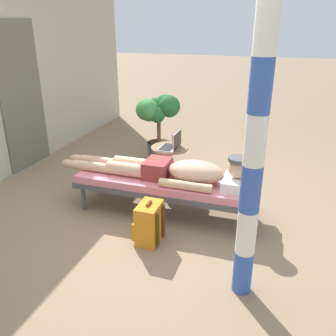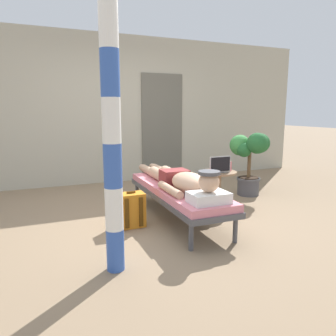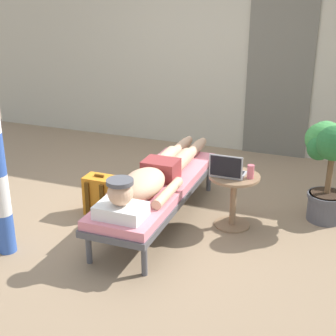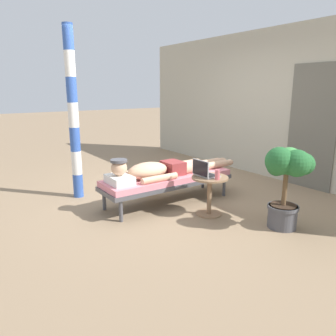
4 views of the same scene
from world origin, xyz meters
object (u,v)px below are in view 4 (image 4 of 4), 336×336
laptop (204,172)px  backpack (144,181)px  drink_glass (217,175)px  porch_post (73,115)px  lounge_chair (168,180)px  side_table (210,189)px  person_reclining (162,169)px  potted_plant (287,173)px

laptop → backpack: size_ratio=0.73×
drink_glass → porch_post: 2.30m
laptop → drink_glass: (0.21, 0.04, 0.01)m
drink_glass → backpack: (-1.46, -0.21, -0.39)m
laptop → backpack: 1.32m
lounge_chair → side_table: 0.73m
person_reclining → backpack: 0.69m
lounge_chair → side_table: bearing=14.3°
drink_glass → person_reclining: bearing=-162.2°
lounge_chair → porch_post: bearing=-135.7°
person_reclining → porch_post: size_ratio=0.86×
lounge_chair → potted_plant: (1.53, 0.64, 0.34)m
lounge_chair → potted_plant: 1.69m
side_table → potted_plant: size_ratio=0.52×
person_reclining → drink_glass: bearing=17.8°
drink_glass → potted_plant: size_ratio=0.13×
backpack → potted_plant: size_ratio=0.42×
lounge_chair → drink_glass: bearing=11.0°
laptop → potted_plant: (0.88, 0.51, 0.11)m
lounge_chair → laptop: (0.65, 0.13, 0.24)m
side_table → backpack: side_table is taller
drink_glass → potted_plant: (0.67, 0.47, 0.10)m
drink_glass → backpack: bearing=-172.0°
drink_glass → backpack: drink_glass is taller
drink_glass → porch_post: size_ratio=0.05×
laptop → side_table: bearing=40.5°
drink_glass → potted_plant: 0.83m
laptop → porch_post: bearing=-146.0°
person_reclining → backpack: bearing=173.4°
person_reclining → backpack: person_reclining is taller
side_table → porch_post: bearing=-145.8°
person_reclining → drink_glass: size_ratio=16.99×
lounge_chair → drink_glass: (0.86, 0.17, 0.24)m
laptop → porch_post: size_ratio=0.12×
laptop → backpack: bearing=-172.4°
side_table → laptop: (-0.06, -0.05, 0.23)m
lounge_chair → drink_glass: drink_glass is taller
person_reclining → side_table: bearing=22.3°
lounge_chair → person_reclining: 0.20m
backpack → laptop: bearing=7.6°
drink_glass → laptop: bearing=-169.9°
side_table → potted_plant: bearing=29.1°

